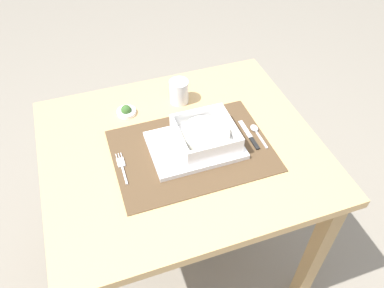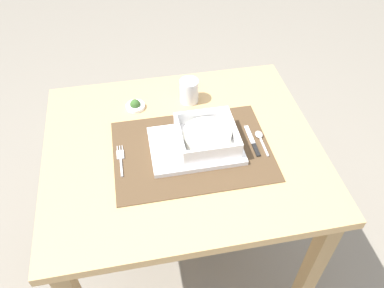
{
  "view_description": "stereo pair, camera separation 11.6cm",
  "coord_description": "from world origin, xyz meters",
  "px_view_note": "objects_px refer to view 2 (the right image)",
  "views": [
    {
      "loc": [
        -0.24,
        -0.8,
        1.57
      ],
      "look_at": [
        0.03,
        -0.03,
        0.73
      ],
      "focal_mm": 35.85,
      "sensor_mm": 36.0,
      "label": 1
    },
    {
      "loc": [
        -0.13,
        -0.83,
        1.57
      ],
      "look_at": [
        0.03,
        -0.03,
        0.73
      ],
      "focal_mm": 35.85,
      "sensor_mm": 36.0,
      "label": 2
    }
  ],
  "objects_px": {
    "dining_table": "(183,167)",
    "drinking_glass": "(189,92)",
    "condiment_saucer": "(135,105)",
    "butter_knife": "(253,143)",
    "porridge_bowl": "(207,136)",
    "fork": "(121,158)",
    "spoon": "(260,137)"
  },
  "relations": [
    {
      "from": "dining_table",
      "to": "drinking_glass",
      "type": "distance_m",
      "value": 0.26
    },
    {
      "from": "drinking_glass",
      "to": "condiment_saucer",
      "type": "xyz_separation_m",
      "value": [
        -0.19,
        -0.0,
        -0.03
      ]
    },
    {
      "from": "butter_knife",
      "to": "porridge_bowl",
      "type": "bearing_deg",
      "value": 169.98
    },
    {
      "from": "dining_table",
      "to": "fork",
      "type": "height_order",
      "value": "fork"
    },
    {
      "from": "fork",
      "to": "condiment_saucer",
      "type": "distance_m",
      "value": 0.24
    },
    {
      "from": "dining_table",
      "to": "spoon",
      "type": "xyz_separation_m",
      "value": [
        0.25,
        -0.02,
        0.11
      ]
    },
    {
      "from": "spoon",
      "to": "butter_knife",
      "type": "distance_m",
      "value": 0.03
    },
    {
      "from": "condiment_saucer",
      "to": "fork",
      "type": "bearing_deg",
      "value": -105.51
    },
    {
      "from": "butter_knife",
      "to": "condiment_saucer",
      "type": "xyz_separation_m",
      "value": [
        -0.35,
        0.25,
        0.0
      ]
    },
    {
      "from": "porridge_bowl",
      "to": "butter_knife",
      "type": "relative_size",
      "value": 1.31
    },
    {
      "from": "dining_table",
      "to": "drinking_glass",
      "type": "height_order",
      "value": "drinking_glass"
    },
    {
      "from": "dining_table",
      "to": "fork",
      "type": "relative_size",
      "value": 6.8
    },
    {
      "from": "spoon",
      "to": "butter_knife",
      "type": "relative_size",
      "value": 0.8
    },
    {
      "from": "dining_table",
      "to": "condiment_saucer",
      "type": "relative_size",
      "value": 13.21
    },
    {
      "from": "fork",
      "to": "porridge_bowl",
      "type": "bearing_deg",
      "value": 1.65
    },
    {
      "from": "porridge_bowl",
      "to": "fork",
      "type": "relative_size",
      "value": 1.41
    },
    {
      "from": "fork",
      "to": "butter_knife",
      "type": "distance_m",
      "value": 0.41
    },
    {
      "from": "spoon",
      "to": "drinking_glass",
      "type": "relative_size",
      "value": 1.29
    },
    {
      "from": "fork",
      "to": "spoon",
      "type": "bearing_deg",
      "value": 0.65
    },
    {
      "from": "dining_table",
      "to": "spoon",
      "type": "distance_m",
      "value": 0.27
    },
    {
      "from": "spoon",
      "to": "drinking_glass",
      "type": "bearing_deg",
      "value": 129.18
    },
    {
      "from": "dining_table",
      "to": "fork",
      "type": "bearing_deg",
      "value": -172.6
    },
    {
      "from": "dining_table",
      "to": "butter_knife",
      "type": "distance_m",
      "value": 0.25
    },
    {
      "from": "porridge_bowl",
      "to": "butter_knife",
      "type": "distance_m",
      "value": 0.15
    },
    {
      "from": "butter_knife",
      "to": "dining_table",
      "type": "bearing_deg",
      "value": 168.56
    },
    {
      "from": "drinking_glass",
      "to": "porridge_bowl",
      "type": "bearing_deg",
      "value": -86.86
    },
    {
      "from": "porridge_bowl",
      "to": "drinking_glass",
      "type": "relative_size",
      "value": 2.1
    },
    {
      "from": "spoon",
      "to": "condiment_saucer",
      "type": "xyz_separation_m",
      "value": [
        -0.38,
        0.23,
        0.0
      ]
    },
    {
      "from": "dining_table",
      "to": "condiment_saucer",
      "type": "bearing_deg",
      "value": 121.5
    },
    {
      "from": "porridge_bowl",
      "to": "spoon",
      "type": "bearing_deg",
      "value": -0.66
    },
    {
      "from": "porridge_bowl",
      "to": "drinking_glass",
      "type": "bearing_deg",
      "value": 93.14
    },
    {
      "from": "fork",
      "to": "condiment_saucer",
      "type": "bearing_deg",
      "value": 74.26
    }
  ]
}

